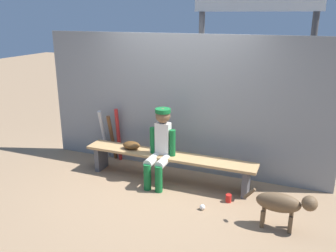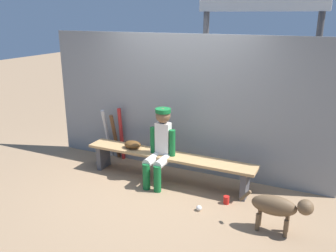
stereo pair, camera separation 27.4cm
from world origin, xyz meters
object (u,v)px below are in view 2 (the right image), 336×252
bat_aluminum_silver (107,134)px  dog (279,207)px  player_seated (160,144)px  cup_on_ground (226,200)px  bat_wood_dark (115,137)px  bat_aluminum_red (121,134)px  baseball (199,208)px  dugout_bench (168,160)px  baseball_glove (133,145)px  cup_on_bench (153,149)px  scoreboard (265,13)px

bat_aluminum_silver → dog: 3.29m
player_seated → cup_on_ground: size_ratio=10.43×
bat_wood_dark → cup_on_ground: bat_wood_dark is taller
bat_aluminum_red → cup_on_ground: bearing=-18.8°
baseball → dugout_bench: bearing=139.9°
baseball_glove → player_seated: bearing=-11.5°
dugout_bench → bat_aluminum_red: 1.18m
dugout_bench → bat_aluminum_red: bearing=159.0°
cup_on_bench → dog: size_ratio=0.13×
cup_on_bench → dog: 2.10m
player_seated → baseball_glove: (-0.54, 0.11, -0.12)m
dugout_bench → bat_aluminum_silver: 1.43m
baseball_glove → baseball: (1.36, -0.62, -0.46)m
cup_on_ground → scoreboard: bearing=90.3°
bat_wood_dark → cup_on_bench: 1.05m
baseball_glove → bat_aluminum_red: bearing=138.5°
bat_aluminum_red → bat_aluminum_silver: 0.27m
baseball → cup_on_bench: size_ratio=0.67×
dugout_bench → cup_on_ground: bearing=-16.4°
cup_on_ground → cup_on_bench: (-1.26, 0.28, 0.44)m
dugout_bench → bat_wood_dark: size_ratio=3.17×
bat_wood_dark → player_seated: bearing=-24.1°
cup_on_bench → scoreboard: size_ratio=0.03×
baseball → bat_aluminum_silver: bearing=154.4°
cup_on_ground → cup_on_bench: 1.37m
cup_on_ground → dog: size_ratio=0.13×
cup_on_bench → dugout_bench: bearing=5.0°
bat_aluminum_red → dog: (2.84, -1.11, -0.14)m
baseball_glove → dog: size_ratio=0.33×
scoreboard → cup_on_bench: bearing=-130.5°
scoreboard → dog: size_ratio=4.17×
player_seated → baseball: size_ratio=15.50×
cup_on_ground → bat_aluminum_silver: bearing=163.9°
baseball → cup_on_ground: 0.43m
baseball_glove → scoreboard: 2.95m
baseball → cup_on_ground: bearing=50.0°
baseball → cup_on_ground: (0.27, 0.33, 0.02)m
baseball_glove → scoreboard: (1.63, 1.45, 1.98)m
dugout_bench → player_seated: 0.31m
cup_on_ground → dog: 0.87m
bat_wood_dark → cup_on_bench: bat_wood_dark is taller
bat_wood_dark → scoreboard: (2.21, 1.05, 2.06)m
dugout_bench → player_seated: bearing=-126.5°
dugout_bench → dog: 1.87m
baseball_glove → baseball: bearing=-24.6°
player_seated → bat_aluminum_red: bearing=152.4°
player_seated → bat_aluminum_silver: (-1.29, 0.50, -0.17)m
bat_wood_dark → baseball: bearing=-27.6°
dugout_bench → scoreboard: (1.01, 1.45, 2.13)m
dugout_bench → baseball_glove: (-0.62, 0.00, 0.15)m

